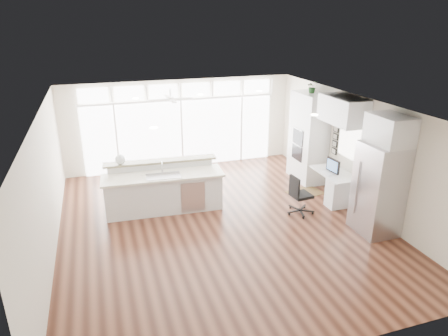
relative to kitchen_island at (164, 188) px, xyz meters
name	(u,v)px	position (x,y,z in m)	size (l,w,h in m)	color
floor	(220,224)	(1.08, -1.08, -0.58)	(7.00, 8.00, 0.02)	#3A1C12
ceiling	(220,107)	(1.08, -1.08, 2.13)	(7.00, 8.00, 0.02)	white
wall_back	(181,124)	(1.08, 2.92, 0.78)	(7.00, 0.04, 2.70)	beige
wall_front	(314,275)	(1.08, -5.08, 0.78)	(7.00, 0.04, 2.70)	beige
wall_left	(46,189)	(-2.42, -1.08, 0.78)	(0.04, 8.00, 2.70)	beige
wall_right	(358,152)	(4.58, -1.08, 0.78)	(0.04, 8.00, 2.70)	beige
glass_wall	(182,134)	(1.08, 2.86, 0.48)	(5.80, 0.06, 2.08)	white
transom_row	(180,91)	(1.08, 2.86, 1.81)	(5.90, 0.06, 0.40)	white
desk_window	(350,141)	(4.54, -0.78, 0.98)	(0.04, 0.85, 0.85)	white
ceiling_fan	(170,95)	(0.58, 1.72, 1.91)	(1.16, 1.16, 0.32)	white
recessed_lights	(217,106)	(1.08, -0.88, 2.11)	(3.40, 3.00, 0.02)	white
oven_cabinet	(308,138)	(4.25, 0.72, 0.68)	(0.64, 1.20, 2.50)	silver
desk_nook	(334,186)	(4.21, -0.78, -0.19)	(0.72, 1.30, 0.76)	silver
upper_cabinets	(343,110)	(4.25, -0.78, 1.78)	(0.64, 1.30, 0.64)	silver
refrigerator	(379,189)	(4.19, -2.43, 0.43)	(0.76, 0.90, 2.00)	#B7B7BC
fridge_cabinet	(390,130)	(4.25, -2.43, 1.73)	(0.64, 0.90, 0.60)	silver
framed_photos	(335,140)	(4.54, -0.16, 0.83)	(0.06, 0.22, 0.80)	black
kitchen_island	(164,188)	(0.00, 0.00, 0.00)	(2.86, 1.08, 1.14)	silver
rug	(305,193)	(3.76, -0.17, -0.56)	(0.89, 0.65, 0.01)	#3A2812
office_chair	(301,195)	(3.07, -1.18, -0.09)	(0.50, 0.46, 0.96)	black
fishbowl	(120,159)	(-0.92, 0.46, 0.69)	(0.25, 0.25, 0.25)	white
monitor	(333,166)	(4.13, -0.78, 0.39)	(0.08, 0.47, 0.39)	black
keyboard	(326,173)	(3.96, -0.78, 0.20)	(0.13, 0.35, 0.02)	silver
potted_plant	(312,88)	(4.25, 0.72, 2.06)	(0.30, 0.33, 0.26)	#214F22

